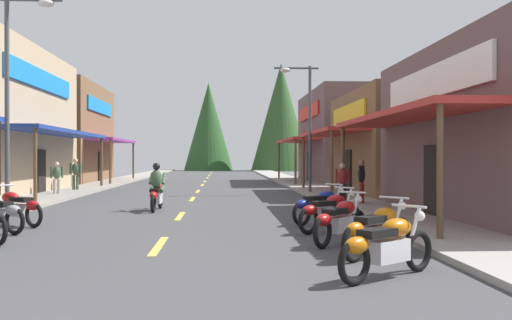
{
  "coord_description": "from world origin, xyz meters",
  "views": [
    {
      "loc": [
        1.25,
        -2.48,
        1.76
      ],
      "look_at": [
        3.1,
        28.8,
        1.59
      ],
      "focal_mm": 40.06,
      "sensor_mm": 36.0,
      "label": 1
    }
  ],
  "objects_px": {
    "pedestrian_waiting": "(75,172)",
    "pedestrian_strolling": "(57,176)",
    "motorcycle_parked_right_3": "(330,211)",
    "motorcycle_parked_right_2": "(340,220)",
    "pedestrian_browsing": "(342,181)",
    "rider_cruising_lead": "(157,191)",
    "motorcycle_parked_right_1": "(378,229)",
    "motorcycle_parked_left_4": "(16,207)",
    "motorcycle_parked_right_0": "(387,245)",
    "pedestrian_by_shop": "(362,179)",
    "streetlamp_right": "(303,110)",
    "motorcycle_parked_right_4": "(321,205)",
    "streetlamp_left": "(17,74)"
  },
  "relations": [
    {
      "from": "streetlamp_left",
      "to": "motorcycle_parked_right_1",
      "type": "distance_m",
      "value": 12.77
    },
    {
      "from": "motorcycle_parked_right_1",
      "to": "motorcycle_parked_left_4",
      "type": "distance_m",
      "value": 9.42
    },
    {
      "from": "streetlamp_left",
      "to": "motorcycle_parked_right_2",
      "type": "xyz_separation_m",
      "value": [
        8.7,
        -6.63,
        -3.83
      ]
    },
    {
      "from": "motorcycle_parked_right_1",
      "to": "motorcycle_parked_right_2",
      "type": "height_order",
      "value": "same"
    },
    {
      "from": "pedestrian_by_shop",
      "to": "pedestrian_waiting",
      "type": "bearing_deg",
      "value": -8.41
    },
    {
      "from": "motorcycle_parked_left_4",
      "to": "pedestrian_strolling",
      "type": "distance_m",
      "value": 11.33
    },
    {
      "from": "rider_cruising_lead",
      "to": "pedestrian_strolling",
      "type": "height_order",
      "value": "rider_cruising_lead"
    },
    {
      "from": "streetlamp_left",
      "to": "motorcycle_parked_right_0",
      "type": "height_order",
      "value": "streetlamp_left"
    },
    {
      "from": "streetlamp_left",
      "to": "pedestrian_by_shop",
      "type": "height_order",
      "value": "streetlamp_left"
    },
    {
      "from": "streetlamp_right",
      "to": "motorcycle_parked_right_1",
      "type": "xyz_separation_m",
      "value": [
        -1.09,
        -16.85,
        -3.46
      ]
    },
    {
      "from": "motorcycle_parked_right_0",
      "to": "motorcycle_parked_left_4",
      "type": "height_order",
      "value": "same"
    },
    {
      "from": "motorcycle_parked_right_4",
      "to": "rider_cruising_lead",
      "type": "height_order",
      "value": "rider_cruising_lead"
    },
    {
      "from": "pedestrian_waiting",
      "to": "pedestrian_strolling",
      "type": "bearing_deg",
      "value": -3.94
    },
    {
      "from": "motorcycle_parked_right_4",
      "to": "motorcycle_parked_right_3",
      "type": "bearing_deg",
      "value": -130.48
    },
    {
      "from": "rider_cruising_lead",
      "to": "motorcycle_parked_right_0",
      "type": "bearing_deg",
      "value": -154.8
    },
    {
      "from": "streetlamp_left",
      "to": "rider_cruising_lead",
      "type": "height_order",
      "value": "streetlamp_left"
    },
    {
      "from": "motorcycle_parked_right_0",
      "to": "pedestrian_browsing",
      "type": "bearing_deg",
      "value": 44.35
    },
    {
      "from": "streetlamp_left",
      "to": "pedestrian_by_shop",
      "type": "xyz_separation_m",
      "value": [
        11.26,
        1.97,
        -3.35
      ]
    },
    {
      "from": "motorcycle_parked_right_0",
      "to": "pedestrian_strolling",
      "type": "relative_size",
      "value": 1.15
    },
    {
      "from": "motorcycle_parked_right_0",
      "to": "motorcycle_parked_right_4",
      "type": "height_order",
      "value": "same"
    },
    {
      "from": "motorcycle_parked_right_2",
      "to": "pedestrian_browsing",
      "type": "xyz_separation_m",
      "value": [
        1.95,
        9.0,
        0.39
      ]
    },
    {
      "from": "motorcycle_parked_right_3",
      "to": "pedestrian_by_shop",
      "type": "xyz_separation_m",
      "value": [
        2.42,
        6.73,
        0.48
      ]
    },
    {
      "from": "motorcycle_parked_left_4",
      "to": "pedestrian_by_shop",
      "type": "bearing_deg",
      "value": -117.71
    },
    {
      "from": "pedestrian_strolling",
      "to": "rider_cruising_lead",
      "type": "bearing_deg",
      "value": 10.67
    },
    {
      "from": "streetlamp_right",
      "to": "pedestrian_browsing",
      "type": "distance_m",
      "value": 7.05
    },
    {
      "from": "motorcycle_parked_right_2",
      "to": "pedestrian_browsing",
      "type": "height_order",
      "value": "pedestrian_browsing"
    },
    {
      "from": "motorcycle_parked_right_3",
      "to": "motorcycle_parked_right_4",
      "type": "height_order",
      "value": "same"
    },
    {
      "from": "motorcycle_parked_right_2",
      "to": "pedestrian_waiting",
      "type": "distance_m",
      "value": 20.2
    },
    {
      "from": "motorcycle_parked_right_3",
      "to": "pedestrian_browsing",
      "type": "distance_m",
      "value": 7.36
    },
    {
      "from": "motorcycle_parked_right_0",
      "to": "rider_cruising_lead",
      "type": "distance_m",
      "value": 11.59
    },
    {
      "from": "motorcycle_parked_right_1",
      "to": "motorcycle_parked_left_4",
      "type": "height_order",
      "value": "same"
    },
    {
      "from": "streetlamp_left",
      "to": "pedestrian_strolling",
      "type": "height_order",
      "value": "streetlamp_left"
    },
    {
      "from": "rider_cruising_lead",
      "to": "pedestrian_browsing",
      "type": "relative_size",
      "value": 1.39
    },
    {
      "from": "streetlamp_left",
      "to": "motorcycle_parked_right_4",
      "type": "distance_m",
      "value": 10.2
    },
    {
      "from": "motorcycle_parked_right_1",
      "to": "pedestrian_strolling",
      "type": "bearing_deg",
      "value": 80.36
    },
    {
      "from": "motorcycle_parked_right_0",
      "to": "pedestrian_by_shop",
      "type": "xyz_separation_m",
      "value": [
        2.56,
        11.87,
        0.48
      ]
    },
    {
      "from": "motorcycle_parked_right_4",
      "to": "pedestrian_waiting",
      "type": "relative_size",
      "value": 1.04
    },
    {
      "from": "pedestrian_browsing",
      "to": "pedestrian_waiting",
      "type": "bearing_deg",
      "value": -135.28
    },
    {
      "from": "motorcycle_parked_right_4",
      "to": "pedestrian_by_shop",
      "type": "relative_size",
      "value": 1.04
    },
    {
      "from": "motorcycle_parked_right_2",
      "to": "motorcycle_parked_right_3",
      "type": "xyz_separation_m",
      "value": [
        0.14,
        1.88,
        0.0
      ]
    },
    {
      "from": "motorcycle_parked_right_2",
      "to": "pedestrian_waiting",
      "type": "height_order",
      "value": "pedestrian_waiting"
    },
    {
      "from": "motorcycle_parked_left_4",
      "to": "motorcycle_parked_right_1",
      "type": "bearing_deg",
      "value": -176.51
    },
    {
      "from": "motorcycle_parked_right_3",
      "to": "rider_cruising_lead",
      "type": "distance_m",
      "value": 7.23
    },
    {
      "from": "rider_cruising_lead",
      "to": "streetlamp_left",
      "type": "bearing_deg",
      "value": 102.69
    },
    {
      "from": "motorcycle_parked_right_3",
      "to": "pedestrian_strolling",
      "type": "relative_size",
      "value": 1.13
    },
    {
      "from": "streetlamp_right",
      "to": "pedestrian_browsing",
      "type": "relative_size",
      "value": 3.93
    },
    {
      "from": "pedestrian_by_shop",
      "to": "streetlamp_right",
      "type": "bearing_deg",
      "value": -52.38
    },
    {
      "from": "streetlamp_right",
      "to": "pedestrian_strolling",
      "type": "height_order",
      "value": "streetlamp_right"
    },
    {
      "from": "motorcycle_parked_right_1",
      "to": "rider_cruising_lead",
      "type": "relative_size",
      "value": 0.78
    },
    {
      "from": "motorcycle_parked_right_2",
      "to": "pedestrian_browsing",
      "type": "bearing_deg",
      "value": 27.56
    }
  ]
}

